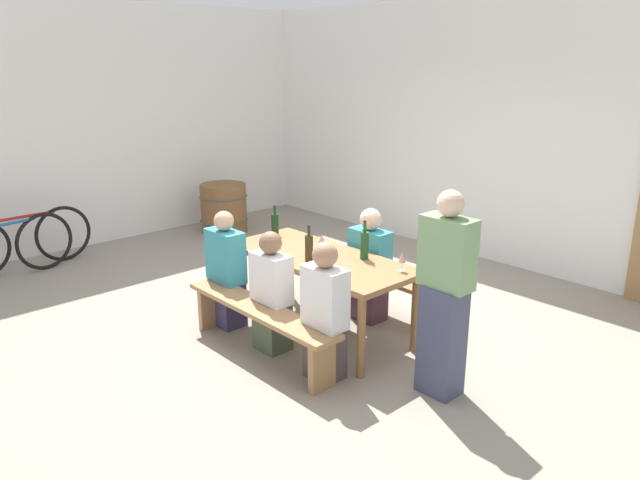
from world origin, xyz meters
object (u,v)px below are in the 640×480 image
seated_guest_near_0 (226,273)px  seated_guest_near_1 (272,295)px  wine_glass_0 (322,239)px  seated_guest_far_0 (369,268)px  wine_bottle_1 (275,224)px  wine_barrel (224,208)px  wine_bottle_0 (364,245)px  bench_near (260,318)px  wine_bottle_2 (309,248)px  bench_far (371,279)px  parked_bicycle_1 (22,240)px  tasting_table (320,264)px  standing_host (444,299)px  wine_glass_1 (402,258)px  seated_guest_near_2 (325,315)px  wine_glass_2 (278,245)px

seated_guest_near_0 → seated_guest_near_1: (0.69, -0.00, -0.02)m
wine_glass_0 → seated_guest_far_0: bearing=63.9°
wine_bottle_1 → seated_guest_near_0: (0.10, -0.67, -0.34)m
seated_guest_near_1 → wine_barrel: 3.90m
wine_bottle_0 → seated_guest_near_0: bearing=-143.1°
bench_near → seated_guest_near_1: 0.22m
wine_bottle_2 → wine_glass_0: size_ratio=2.03×
bench_far → seated_guest_far_0: seated_guest_far_0 is taller
wine_bottle_0 → wine_bottle_2: size_ratio=1.08×
bench_near → wine_glass_0: (-0.10, 0.81, 0.51)m
seated_guest_near_1 → parked_bicycle_1: 3.81m
seated_guest_far_0 → tasting_table: bearing=-11.3°
seated_guest_near_1 → standing_host: standing_host is taller
bench_far → wine_glass_0: 0.78m
wine_bottle_0 → seated_guest_far_0: size_ratio=0.32×
wine_glass_1 → seated_guest_near_1: bearing=-135.8°
bench_near → seated_guest_near_2: seated_guest_near_2 is taller
tasting_table → seated_guest_near_2: seated_guest_near_2 is taller
wine_bottle_2 → seated_guest_near_2: seated_guest_near_2 is taller
wine_glass_0 → seated_guest_near_0: seated_guest_near_0 is taller
wine_bottle_1 → seated_guest_near_2: (1.46, -0.67, -0.32)m
wine_bottle_1 → seated_guest_near_0: size_ratio=0.27×
bench_near → seated_guest_near_0: size_ratio=1.56×
parked_bicycle_1 → bench_far: bearing=-61.6°
wine_bottle_0 → standing_host: (1.08, -0.29, -0.11)m
standing_host → tasting_table: bearing=-2.1°
tasting_table → wine_bottle_0: bearing=35.5°
seated_guest_near_1 → bench_near: bearing=-171.4°
wine_bottle_2 → tasting_table: bearing=104.4°
bench_near → parked_bicycle_1: (-3.71, -0.77, 0.02)m
wine_glass_0 → bench_near: bearing=-82.8°
bench_near → bench_far: (0.00, 1.40, 0.00)m
tasting_table → wine_bottle_1: (-0.81, 0.13, 0.20)m
tasting_table → standing_host: size_ratio=1.17×
parked_bicycle_1 → seated_guest_near_1: bearing=-77.8°
wine_glass_2 → seated_guest_near_2: (0.88, -0.24, -0.32)m
wine_glass_1 → parked_bicycle_1: size_ratio=0.11×
wine_bottle_1 → standing_host: 2.23m
bench_far → standing_host: size_ratio=1.11×
wine_glass_0 → parked_bicycle_1: wine_glass_0 is taller
standing_host → parked_bicycle_1: (-5.13, -1.41, -0.40)m
seated_guest_near_1 → seated_guest_near_2: size_ratio=0.95×
bench_far → seated_guest_far_0: bearing=-53.9°
wine_glass_2 → bench_far: bearing=77.1°
tasting_table → wine_barrel: size_ratio=2.62×
wine_bottle_0 → wine_bottle_1: bearing=-174.5°
bench_far → seated_guest_near_0: bearing=-119.8°
parked_bicycle_1 → wine_barrel: bearing=-6.9°
wine_bottle_0 → wine_bottle_2: (-0.29, -0.41, -0.01)m
bench_near → wine_glass_0: bearing=97.2°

